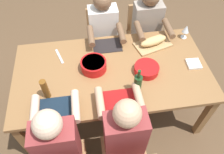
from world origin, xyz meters
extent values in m
plane|color=brown|center=(0.00, 0.00, 0.00)|extent=(8.00, 8.00, 0.00)
cube|color=olive|center=(0.00, 0.00, 0.72)|extent=(2.00, 1.06, 0.04)
cube|color=olive|center=(-0.94, -0.47, 0.35)|extent=(0.07, 0.07, 0.70)
cube|color=olive|center=(0.94, -0.47, 0.35)|extent=(0.07, 0.07, 0.70)
cube|color=olive|center=(-0.94, 0.47, 0.35)|extent=(0.07, 0.07, 0.70)
cube|color=olive|center=(0.94, 0.47, 0.35)|extent=(0.07, 0.07, 0.70)
cube|color=#9E7044|center=(-0.55, -0.77, 0.44)|extent=(0.40, 0.40, 0.03)
cube|color=#9E7044|center=(-0.55, -0.95, 0.65)|extent=(0.38, 0.04, 0.40)
cube|color=#9E7044|center=(-0.72, -0.60, 0.21)|extent=(0.04, 0.04, 0.42)
cube|color=#9E7044|center=(-0.38, -0.60, 0.21)|extent=(0.04, 0.04, 0.42)
cube|color=#9E7044|center=(-0.72, -0.94, 0.21)|extent=(0.04, 0.04, 0.42)
cube|color=#9E7044|center=(-0.38, -0.94, 0.21)|extent=(0.04, 0.04, 0.42)
cylinder|color=#2D2D38|center=(-0.63, -0.55, 0.23)|extent=(0.11, 0.11, 0.45)
cylinder|color=#2D2D38|center=(-0.47, -0.55, 0.23)|extent=(0.11, 0.11, 0.45)
cube|color=gray|center=(-0.55, -0.71, 0.73)|extent=(0.34, 0.20, 0.55)
cylinder|color=brown|center=(-0.72, -0.44, 0.85)|extent=(0.07, 0.30, 0.07)
cylinder|color=brown|center=(-0.38, -0.44, 0.85)|extent=(0.07, 0.30, 0.07)
cube|color=#9E7044|center=(0.00, -0.77, 0.44)|extent=(0.40, 0.40, 0.03)
cube|color=#9E7044|center=(0.00, -0.95, 0.65)|extent=(0.38, 0.04, 0.40)
cube|color=#9E7044|center=(-0.17, -0.60, 0.21)|extent=(0.04, 0.04, 0.42)
cube|color=#9E7044|center=(0.17, -0.60, 0.21)|extent=(0.04, 0.04, 0.42)
cube|color=#9E7044|center=(-0.17, -0.94, 0.21)|extent=(0.04, 0.04, 0.42)
cube|color=#9E7044|center=(0.17, -0.94, 0.21)|extent=(0.04, 0.04, 0.42)
cylinder|color=#2D2D38|center=(-0.08, -0.55, 0.23)|extent=(0.11, 0.11, 0.45)
cylinder|color=#2D2D38|center=(0.08, -0.55, 0.23)|extent=(0.11, 0.11, 0.45)
cube|color=white|center=(0.00, -0.71, 0.73)|extent=(0.34, 0.20, 0.55)
cylinder|color=brown|center=(-0.17, -0.44, 0.85)|extent=(0.07, 0.30, 0.07)
cylinder|color=brown|center=(0.17, -0.44, 0.85)|extent=(0.07, 0.30, 0.07)
sphere|color=brown|center=(0.00, -0.71, 1.09)|extent=(0.21, 0.21, 0.21)
cube|color=#9E7044|center=(0.38, 0.60, 0.21)|extent=(0.04, 0.04, 0.42)
cylinder|color=#2D2D38|center=(0.63, 0.55, 0.23)|extent=(0.11, 0.11, 0.45)
cylinder|color=#2D2D38|center=(0.47, 0.55, 0.23)|extent=(0.11, 0.11, 0.45)
cube|color=maroon|center=(0.55, 0.71, 0.73)|extent=(0.34, 0.20, 0.55)
cylinder|color=beige|center=(0.72, 0.44, 0.85)|extent=(0.07, 0.30, 0.07)
cylinder|color=beige|center=(0.38, 0.44, 0.85)|extent=(0.07, 0.30, 0.07)
sphere|color=beige|center=(0.55, 0.71, 1.09)|extent=(0.21, 0.21, 0.21)
cube|color=#9E7044|center=(0.17, 0.60, 0.21)|extent=(0.04, 0.04, 0.42)
cube|color=#9E7044|center=(-0.17, 0.60, 0.21)|extent=(0.04, 0.04, 0.42)
cylinder|color=#2D2D38|center=(0.08, 0.55, 0.23)|extent=(0.11, 0.11, 0.45)
cylinder|color=#2D2D38|center=(-0.08, 0.55, 0.23)|extent=(0.11, 0.11, 0.45)
cube|color=maroon|center=(0.00, 0.71, 0.73)|extent=(0.34, 0.20, 0.55)
cylinder|color=tan|center=(0.17, 0.44, 0.85)|extent=(0.07, 0.30, 0.07)
cylinder|color=tan|center=(-0.17, 0.44, 0.85)|extent=(0.07, 0.30, 0.07)
sphere|color=tan|center=(0.00, 0.71, 1.09)|extent=(0.21, 0.21, 0.21)
cylinder|color=red|center=(0.18, -0.05, 0.79)|extent=(0.26, 0.26, 0.11)
cylinder|color=orange|center=(0.18, -0.05, 0.83)|extent=(0.23, 0.23, 0.04)
cylinder|color=red|center=(-0.34, 0.07, 0.78)|extent=(0.25, 0.25, 0.07)
cylinder|color=beige|center=(-0.34, 0.07, 0.80)|extent=(0.22, 0.22, 0.03)
cube|color=tan|center=(-0.51, -0.30, 0.75)|extent=(0.45, 0.32, 0.02)
ellipsoid|color=tan|center=(-0.51, -0.30, 0.81)|extent=(0.34, 0.20, 0.09)
cylinder|color=#193819|center=(-0.19, 0.29, 0.84)|extent=(0.08, 0.08, 0.20)
cylinder|color=#193819|center=(-0.19, 0.29, 0.98)|extent=(0.03, 0.03, 0.09)
cylinder|color=brown|center=(0.64, 0.22, 0.85)|extent=(0.06, 0.06, 0.22)
cylinder|color=silver|center=(-0.90, -0.38, 0.74)|extent=(0.07, 0.07, 0.01)
cylinder|color=silver|center=(-0.90, -0.38, 0.78)|extent=(0.01, 0.01, 0.07)
cone|color=silver|center=(-0.90, -0.38, 0.86)|extent=(0.08, 0.08, 0.08)
cube|color=black|center=(0.00, -0.37, 0.74)|extent=(0.32, 0.23, 0.01)
cube|color=#142333|center=(0.55, 0.37, 0.74)|extent=(0.32, 0.23, 0.01)
cube|color=maroon|center=(0.00, 0.37, 0.74)|extent=(0.32, 0.23, 0.01)
cube|color=silver|center=(0.53, -0.28, 0.74)|extent=(0.10, 0.23, 0.01)
cube|color=white|center=(-0.85, 0.05, 0.75)|extent=(0.15, 0.15, 0.02)
camera|label=1|loc=(0.22, 1.44, 2.44)|focal=35.02mm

